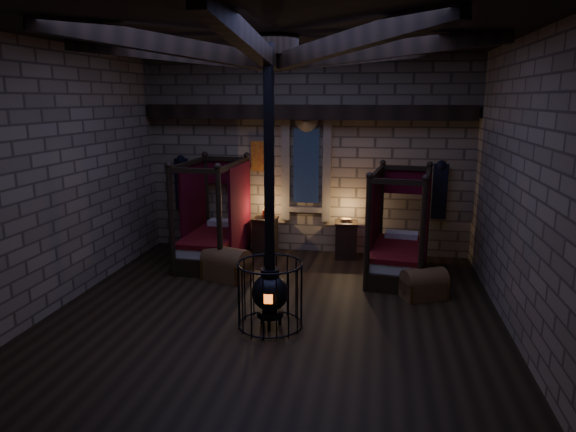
% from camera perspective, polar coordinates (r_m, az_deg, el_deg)
% --- Properties ---
extents(room, '(7.02, 7.02, 4.29)m').
position_cam_1_polar(room, '(7.72, -1.43, 16.01)').
color(room, black).
rests_on(room, ground).
extents(bed_left, '(1.11, 2.03, 2.09)m').
position_cam_1_polar(bed_left, '(10.76, -8.17, -2.34)').
color(bed_left, black).
rests_on(bed_left, ground).
extents(bed_right, '(1.25, 2.04, 2.02)m').
position_cam_1_polar(bed_right, '(10.02, 12.17, -3.77)').
color(bed_right, black).
rests_on(bed_right, ground).
extents(trunk_left, '(0.98, 0.80, 0.63)m').
position_cam_1_polar(trunk_left, '(9.76, -6.83, -5.38)').
color(trunk_left, brown).
rests_on(trunk_left, ground).
extents(trunk_right, '(0.84, 0.71, 0.53)m').
position_cam_1_polar(trunk_right, '(9.11, 14.85, -7.38)').
color(trunk_right, brown).
rests_on(trunk_right, ground).
extents(nightstand_left, '(0.54, 0.52, 0.99)m').
position_cam_1_polar(nightstand_left, '(11.18, -2.55, -2.17)').
color(nightstand_left, black).
rests_on(nightstand_left, ground).
extents(nightstand_right, '(0.52, 0.50, 0.86)m').
position_cam_1_polar(nightstand_right, '(10.98, 6.46, -2.61)').
color(nightstand_right, black).
rests_on(nightstand_right, ground).
extents(stove, '(0.97, 0.97, 4.05)m').
position_cam_1_polar(stove, '(7.62, -2.00, -7.99)').
color(stove, black).
rests_on(stove, ground).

